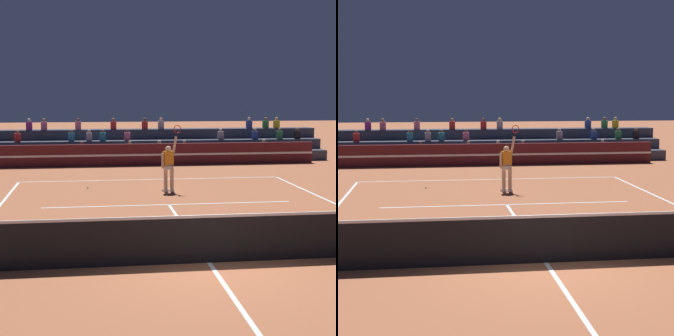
% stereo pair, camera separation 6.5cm
% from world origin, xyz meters
% --- Properties ---
extents(ground_plane, '(120.00, 120.00, 0.00)m').
position_xyz_m(ground_plane, '(0.00, 0.00, 0.00)').
color(ground_plane, '#AD603D').
extents(court_lines, '(11.10, 23.90, 0.01)m').
position_xyz_m(court_lines, '(0.00, 0.00, 0.00)').
color(court_lines, white).
rests_on(court_lines, ground).
extents(tennis_net, '(12.00, 0.10, 1.10)m').
position_xyz_m(tennis_net, '(0.00, 0.00, 0.54)').
color(tennis_net, slate).
rests_on(tennis_net, ground).
extents(sponsor_banner_wall, '(18.00, 0.26, 1.10)m').
position_xyz_m(sponsor_banner_wall, '(0.00, 16.63, 0.55)').
color(sponsor_banner_wall, '#51191E').
rests_on(sponsor_banner_wall, ground).
extents(bleacher_stand, '(20.48, 2.85, 2.28)m').
position_xyz_m(bleacher_stand, '(-0.00, 19.17, 0.65)').
color(bleacher_stand, '#383D4C').
rests_on(bleacher_stand, ground).
extents(tennis_player, '(0.80, 0.40, 2.50)m').
position_xyz_m(tennis_player, '(0.33, 8.87, 0.99)').
color(tennis_player, beige).
rests_on(tennis_player, ground).
extents(tennis_ball, '(0.07, 0.07, 0.07)m').
position_xyz_m(tennis_ball, '(-2.68, 9.96, 0.03)').
color(tennis_ball, '#C6DB33').
rests_on(tennis_ball, ground).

